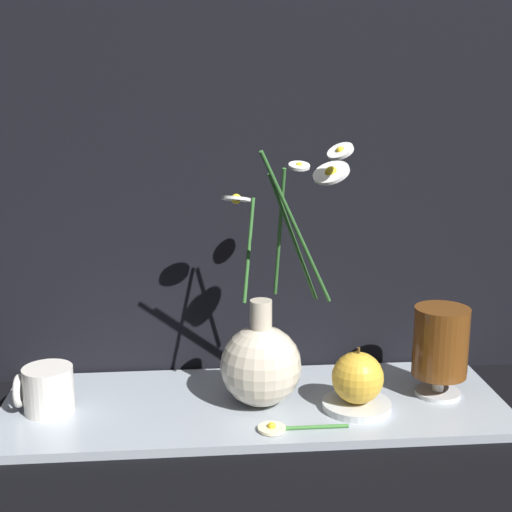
{
  "coord_description": "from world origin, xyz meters",
  "views": [
    {
      "loc": [
        -0.08,
        -0.92,
        0.44
      ],
      "look_at": [
        0.0,
        0.0,
        0.22
      ],
      "focal_mm": 50.0,
      "sensor_mm": 36.0,
      "label": 1
    }
  ],
  "objects_px": {
    "vase_with_flowers": "(262,359)",
    "orange_fruit": "(358,378)",
    "yellow_mug": "(47,390)",
    "tea_glass": "(440,343)"
  },
  "relations": [
    {
      "from": "yellow_mug",
      "to": "vase_with_flowers",
      "type": "bearing_deg",
      "value": -0.37
    },
    {
      "from": "vase_with_flowers",
      "to": "tea_glass",
      "type": "bearing_deg",
      "value": 2.38
    },
    {
      "from": "vase_with_flowers",
      "to": "yellow_mug",
      "type": "distance_m",
      "value": 0.29
    },
    {
      "from": "vase_with_flowers",
      "to": "orange_fruit",
      "type": "relative_size",
      "value": 4.66
    },
    {
      "from": "yellow_mug",
      "to": "orange_fruit",
      "type": "distance_m",
      "value": 0.42
    },
    {
      "from": "vase_with_flowers",
      "to": "orange_fruit",
      "type": "distance_m",
      "value": 0.13
    },
    {
      "from": "vase_with_flowers",
      "to": "orange_fruit",
      "type": "height_order",
      "value": "vase_with_flowers"
    },
    {
      "from": "yellow_mug",
      "to": "tea_glass",
      "type": "xyz_separation_m",
      "value": [
        0.55,
        0.01,
        0.05
      ]
    },
    {
      "from": "yellow_mug",
      "to": "tea_glass",
      "type": "relative_size",
      "value": 0.6
    },
    {
      "from": "vase_with_flowers",
      "to": "yellow_mug",
      "type": "relative_size",
      "value": 4.75
    }
  ]
}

